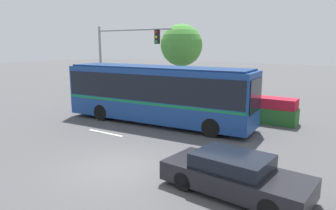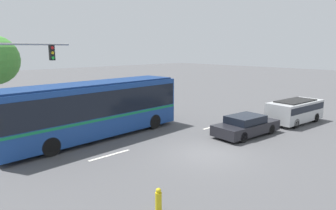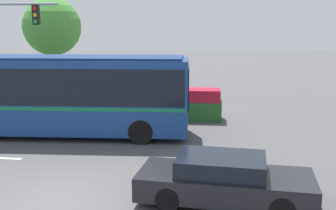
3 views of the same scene
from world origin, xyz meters
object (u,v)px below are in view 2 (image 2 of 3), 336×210
city_bus (94,107)px  fire_hydrant (158,201)px  sedan_foreground (246,126)px  suv_left_lane (295,110)px

city_bus → fire_hydrant: size_ratio=13.66×
sedan_foreground → suv_left_lane: 5.48m
city_bus → sedan_foreground: (7.19, -6.03, -1.32)m
sedan_foreground → suv_left_lane: size_ratio=0.97×
suv_left_lane → fire_hydrant: 15.67m
city_bus → suv_left_lane: (12.61, -6.69, -0.96)m
city_bus → sedan_foreground: 9.47m
fire_hydrant → suv_left_lane: bearing=8.7°
fire_hydrant → city_bus: bearing=72.4°
suv_left_lane → fire_hydrant: suv_left_lane is taller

